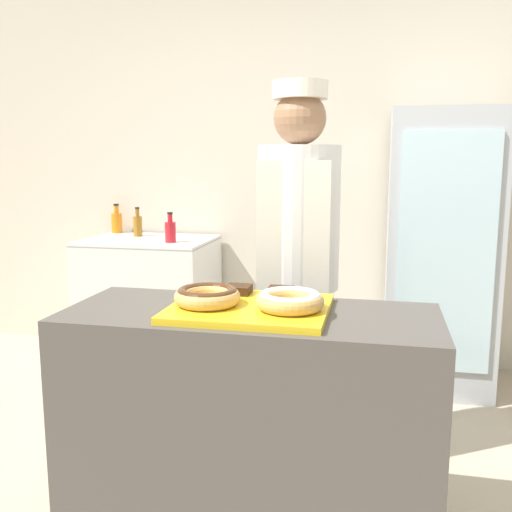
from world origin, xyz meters
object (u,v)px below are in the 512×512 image
(bottle_orange, at_px, (117,222))
(bottle_amber, at_px, (138,225))
(donut_chocolate_glaze, at_px, (207,295))
(chest_freezer, at_px, (150,301))
(baker_person, at_px, (298,269))
(bottle_red, at_px, (170,231))
(beverage_fridge, at_px, (440,252))
(brownie_back_left, at_px, (239,290))
(serving_tray, at_px, (250,308))
(donut_light_glaze, at_px, (290,300))
(brownie_back_right, at_px, (280,292))

(bottle_orange, height_order, bottle_amber, bottle_orange)
(donut_chocolate_glaze, distance_m, chest_freezer, 2.08)
(baker_person, relative_size, bottle_red, 8.79)
(beverage_fridge, xyz_separation_m, bottle_amber, (-2.04, 0.13, 0.10))
(chest_freezer, relative_size, bottle_red, 4.43)
(brownie_back_left, bearing_deg, donut_chocolate_glaze, -109.26)
(brownie_back_left, height_order, bottle_amber, bottle_amber)
(baker_person, bearing_deg, serving_tray, -97.25)
(beverage_fridge, bearing_deg, donut_chocolate_glaze, -118.10)
(serving_tray, distance_m, donut_light_glaze, 0.15)
(baker_person, xyz_separation_m, beverage_fridge, (0.72, 1.12, -0.07))
(brownie_back_left, relative_size, baker_person, 0.05)
(baker_person, bearing_deg, brownie_back_right, -89.85)
(donut_chocolate_glaze, distance_m, bottle_orange, 2.43)
(baker_person, bearing_deg, beverage_fridge, 57.28)
(beverage_fridge, xyz_separation_m, bottle_red, (-1.70, -0.11, 0.10))
(serving_tray, bearing_deg, bottle_red, 119.20)
(donut_chocolate_glaze, height_order, donut_light_glaze, same)
(bottle_red, relative_size, bottle_amber, 0.96)
(donut_chocolate_glaze, relative_size, donut_light_glaze, 1.00)
(brownie_back_left, bearing_deg, bottle_orange, 126.96)
(donut_chocolate_glaze, relative_size, bottle_red, 1.17)
(beverage_fridge, height_order, bottle_red, beverage_fridge)
(chest_freezer, bearing_deg, beverage_fridge, -0.20)
(serving_tray, height_order, donut_chocolate_glaze, donut_chocolate_glaze)
(chest_freezer, distance_m, bottle_amber, 0.54)
(bottle_amber, bearing_deg, donut_light_glaze, -53.75)
(donut_chocolate_glaze, distance_m, donut_light_glaze, 0.29)
(baker_person, height_order, bottle_amber, baker_person)
(serving_tray, height_order, bottle_amber, bottle_amber)
(chest_freezer, relative_size, bottle_orange, 4.08)
(brownie_back_right, height_order, beverage_fridge, beverage_fridge)
(bottle_amber, bearing_deg, bottle_orange, 147.80)
(serving_tray, xyz_separation_m, bottle_red, (-0.91, 1.62, 0.05))
(baker_person, bearing_deg, donut_light_glaze, -84.15)
(donut_chocolate_glaze, distance_m, baker_person, 0.68)
(donut_light_glaze, relative_size, bottle_red, 1.17)
(serving_tray, relative_size, baker_person, 0.31)
(brownie_back_left, xyz_separation_m, baker_person, (0.16, 0.46, -0.00))
(bottle_orange, bearing_deg, bottle_amber, -32.20)
(donut_light_glaze, height_order, brownie_back_right, donut_light_glaze)
(serving_tray, xyz_separation_m, bottle_amber, (-1.24, 1.86, 0.06))
(donut_light_glaze, distance_m, baker_person, 0.65)
(beverage_fridge, bearing_deg, bottle_orange, 173.20)
(serving_tray, bearing_deg, bottle_amber, 123.70)
(serving_tray, bearing_deg, bottle_orange, 126.25)
(serving_tray, distance_m, donut_chocolate_glaze, 0.15)
(donut_chocolate_glaze, bearing_deg, serving_tray, 11.23)
(brownie_back_left, relative_size, bottle_orange, 0.42)
(chest_freezer, bearing_deg, bottle_red, -30.34)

